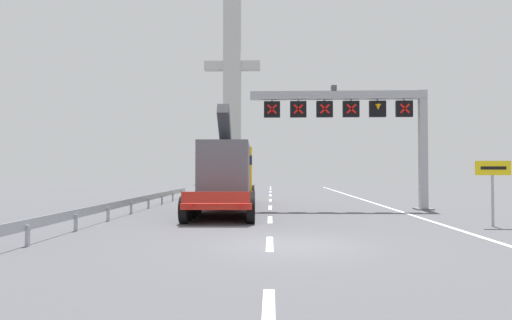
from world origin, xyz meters
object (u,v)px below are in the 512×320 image
bridge_pylon_distant (232,86)px  exit_sign_yellow (493,177)px  heavy_haul_truck_red (229,173)px  overhead_lane_gantry (360,114)px

bridge_pylon_distant → exit_sign_yellow: bearing=-74.5°
exit_sign_yellow → heavy_haul_truck_red: bearing=143.6°
overhead_lane_gantry → heavy_haul_truck_red: 8.07m
exit_sign_yellow → bridge_pylon_distant: size_ratio=0.08×
heavy_haul_truck_red → exit_sign_yellow: heavy_haul_truck_red is taller
heavy_haul_truck_red → bridge_pylon_distant: (-3.81, 44.88, 13.77)m
exit_sign_yellow → bridge_pylon_distant: (-14.70, 52.89, 13.87)m
overhead_lane_gantry → bridge_pylon_distant: size_ratio=0.32×
bridge_pylon_distant → overhead_lane_gantry: bearing=-76.3°
overhead_lane_gantry → exit_sign_yellow: (3.54, -7.15, -3.35)m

